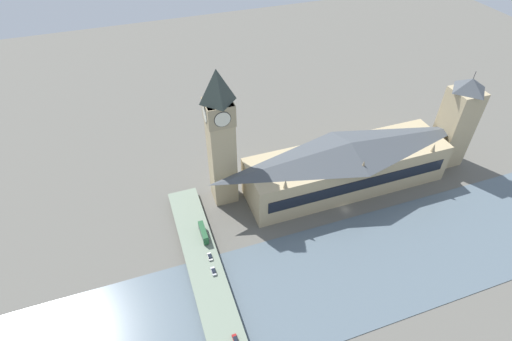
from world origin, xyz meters
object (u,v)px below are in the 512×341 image
object	(u,v)px
car_northbound_lead	(214,271)
car_northbound_tail	(235,340)
clock_tower	(220,136)
road_bridge	(217,308)
car_northbound_mid	(210,257)
victoria_tower	(456,122)
double_decker_bus_rear	(203,232)
parliament_hall	(347,165)

from	to	relation	value
car_northbound_lead	car_northbound_tail	distance (m)	32.47
clock_tower	road_bridge	distance (m)	77.31
clock_tower	car_northbound_mid	xyz separation A→B (m)	(-39.69, 18.06, -35.30)
car_northbound_lead	car_northbound_mid	world-z (taller)	car_northbound_mid
car_northbound_lead	car_northbound_tail	bearing A→B (deg)	-179.97
car_northbound_mid	car_northbound_lead	bearing A→B (deg)	176.84
clock_tower	car_northbound_mid	world-z (taller)	clock_tower
road_bridge	car_northbound_tail	bearing A→B (deg)	-169.13
clock_tower	victoria_tower	xyz separation A→B (m)	(-13.13, -130.99, -13.22)
double_decker_bus_rear	car_northbound_mid	bearing A→B (deg)	178.56
road_bridge	car_northbound_lead	bearing A→B (deg)	-10.22
victoria_tower	car_northbound_lead	xyz separation A→B (m)	(-34.64, 149.49, -22.11)
victoria_tower	clock_tower	bearing A→B (deg)	84.28
double_decker_bus_rear	car_northbound_mid	world-z (taller)	double_decker_bus_rear
parliament_hall	car_northbound_lead	bearing A→B (deg)	112.56
parliament_hall	car_northbound_mid	distance (m)	87.48
parliament_hall	car_northbound_tail	bearing A→B (deg)	128.86
road_bridge	double_decker_bus_rear	distance (m)	38.19
double_decker_bus_rear	car_northbound_lead	distance (m)	21.24
car_northbound_tail	clock_tower	bearing A→B (deg)	-12.97
parliament_hall	car_northbound_mid	xyz separation A→B (m)	(-26.51, 82.79, -9.73)
clock_tower	car_northbound_lead	bearing A→B (deg)	158.83
parliament_hall	victoria_tower	distance (m)	67.39
clock_tower	double_decker_bus_rear	distance (m)	46.22
road_bridge	clock_tower	bearing A→B (deg)	-18.45
double_decker_bus_rear	car_northbound_tail	size ratio (longest dim) A/B	2.57
victoria_tower	car_northbound_mid	bearing A→B (deg)	100.11
double_decker_bus_rear	car_northbound_tail	world-z (taller)	double_decker_bus_rear
victoria_tower	car_northbound_lead	world-z (taller)	victoria_tower
car_northbound_lead	car_northbound_mid	xyz separation A→B (m)	(8.07, -0.45, 0.03)
car_northbound_lead	parliament_hall	bearing A→B (deg)	-67.44
parliament_hall	double_decker_bus_rear	distance (m)	83.91
victoria_tower	double_decker_bus_rear	distance (m)	150.68
car_northbound_mid	road_bridge	bearing A→B (deg)	172.06
clock_tower	double_decker_bus_rear	bearing A→B (deg)	146.35
road_bridge	car_northbound_lead	world-z (taller)	car_northbound_lead
clock_tower	road_bridge	world-z (taller)	clock_tower
victoria_tower	car_northbound_lead	bearing A→B (deg)	103.05
parliament_hall	double_decker_bus_rear	bearing A→B (deg)	99.26
victoria_tower	double_decker_bus_rear	xyz separation A→B (m)	(-13.50, 148.71, -20.14)
parliament_hall	road_bridge	size ratio (longest dim) A/B	0.76
victoria_tower	car_northbound_tail	xyz separation A→B (m)	(-67.10, 149.47, -22.10)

